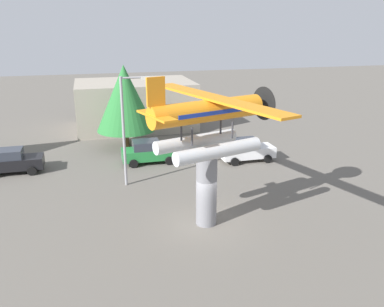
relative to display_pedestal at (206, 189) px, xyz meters
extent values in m
plane|color=#605B54|center=(0.00, 0.00, -2.00)|extent=(140.00, 140.00, 0.00)
cylinder|color=slate|center=(0.00, 0.00, 0.00)|extent=(1.10, 1.10, 4.00)
cylinder|color=silver|center=(0.30, -0.95, 2.35)|extent=(4.79, 2.11, 0.70)
cylinder|color=#333338|center=(1.29, -0.12, 3.15)|extent=(0.13, 0.13, 0.90)
cylinder|color=#333338|center=(-1.00, -0.84, 3.15)|extent=(0.13, 0.13, 0.90)
cylinder|color=silver|center=(-0.30, 0.95, 2.35)|extent=(4.79, 2.11, 0.70)
cylinder|color=#333338|center=(1.00, 0.84, 3.15)|extent=(0.13, 0.13, 0.90)
cylinder|color=#333338|center=(-1.29, 0.12, 3.15)|extent=(0.13, 0.13, 0.90)
cylinder|color=orange|center=(0.00, 0.00, 4.15)|extent=(6.24, 2.91, 1.10)
cube|color=#193399|center=(0.19, 0.06, 4.15)|extent=(4.48, 2.39, 0.20)
cone|color=#262628|center=(3.10, 0.97, 4.15)|extent=(0.93, 1.05, 0.88)
cylinder|color=black|center=(3.48, 1.09, 4.15)|extent=(0.58, 1.73, 1.80)
cube|color=orange|center=(0.38, 0.12, 4.76)|extent=(4.16, 10.25, 0.12)
cube|color=orange|center=(-2.67, -0.84, 4.25)|extent=(1.51, 2.88, 0.10)
cube|color=orange|center=(-2.67, -0.84, 5.35)|extent=(0.89, 0.38, 1.30)
cube|color=black|center=(-11.25, 10.84, -1.28)|extent=(4.20, 1.70, 0.80)
cube|color=#2D333D|center=(-11.50, 10.84, -0.56)|extent=(2.00, 1.56, 0.64)
cylinder|color=black|center=(-9.90, 9.94, -1.68)|extent=(0.64, 0.22, 0.64)
cylinder|color=black|center=(-9.90, 11.74, -1.68)|extent=(0.64, 0.22, 0.64)
cube|color=#237A38|center=(-1.41, 10.55, -1.28)|extent=(4.20, 1.70, 0.80)
cube|color=#2D333D|center=(-1.66, 10.55, -0.56)|extent=(2.00, 1.56, 0.64)
cylinder|color=black|center=(-0.06, 9.65, -1.68)|extent=(0.64, 0.22, 0.64)
cylinder|color=black|center=(-0.06, 11.45, -1.68)|extent=(0.64, 0.22, 0.64)
cylinder|color=black|center=(-2.76, 9.65, -1.68)|extent=(0.64, 0.22, 0.64)
cylinder|color=black|center=(-2.76, 11.45, -1.68)|extent=(0.64, 0.22, 0.64)
cube|color=white|center=(6.02, 9.08, -1.28)|extent=(4.20, 1.70, 0.80)
cube|color=#2D333D|center=(5.77, 9.08, -0.56)|extent=(2.00, 1.56, 0.64)
cylinder|color=black|center=(7.37, 8.18, -1.68)|extent=(0.64, 0.22, 0.64)
cylinder|color=black|center=(7.37, 9.98, -1.68)|extent=(0.64, 0.22, 0.64)
cylinder|color=black|center=(4.67, 8.18, -1.68)|extent=(0.64, 0.22, 0.64)
cylinder|color=black|center=(4.67, 9.98, -1.68)|extent=(0.64, 0.22, 0.64)
cylinder|color=gray|center=(-3.61, 6.51, 1.58)|extent=(0.18, 0.18, 7.16)
cylinder|color=gray|center=(-2.81, 6.51, 5.05)|extent=(1.60, 0.12, 0.12)
cube|color=silver|center=(-2.11, 6.51, 5.00)|extent=(0.50, 0.28, 0.20)
cube|color=#9E9384|center=(-1.07, 22.00, 0.34)|extent=(11.61, 7.87, 4.69)
cylinder|color=brown|center=(-2.68, 14.94, -1.22)|extent=(0.36, 0.36, 1.57)
cone|color=#287033|center=(-2.68, 14.94, 2.31)|extent=(4.93, 4.93, 5.48)
camera|label=1|loc=(-5.58, -18.45, 8.26)|focal=37.34mm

